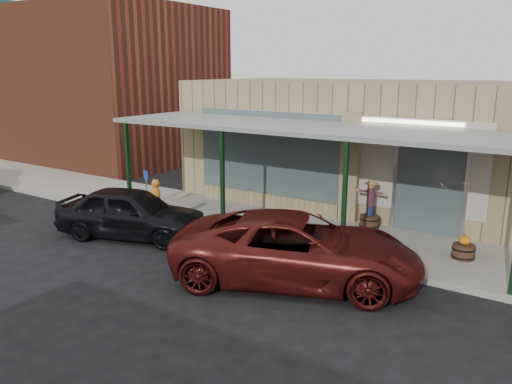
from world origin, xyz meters
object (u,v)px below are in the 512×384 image
Objects in this scene: barrel_pumpkin at (464,250)px; parked_sedan at (131,212)px; barrel_scarecrow at (370,212)px; handicap_sign at (146,186)px; car_maroon at (297,249)px.

parked_sedan reaches higher than barrel_pumpkin.
barrel_scarecrow is 2.98m from barrel_pumpkin.
handicap_sign is 0.30× the size of parked_sedan.
car_maroon is (5.30, -0.09, 0.04)m from parked_sedan.
barrel_scarecrow reaches higher than parked_sedan.
handicap_sign is (-6.50, -2.35, 0.39)m from barrel_scarecrow.
barrel_scarecrow is 6.92m from handicap_sign.
handicap_sign is (-9.28, -1.29, 0.65)m from barrel_pumpkin.
barrel_scarecrow is 0.26× the size of car_maroon.
barrel_pumpkin is 0.14× the size of parked_sedan.
barrel_scarecrow is 4.11m from car_maroon.
parked_sedan is 0.83× the size of car_maroon.
barrel_pumpkin is 0.48× the size of handicap_sign.
barrel_scarecrow is at bearing -71.09° from parked_sedan.
parked_sedan is 5.30m from car_maroon.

